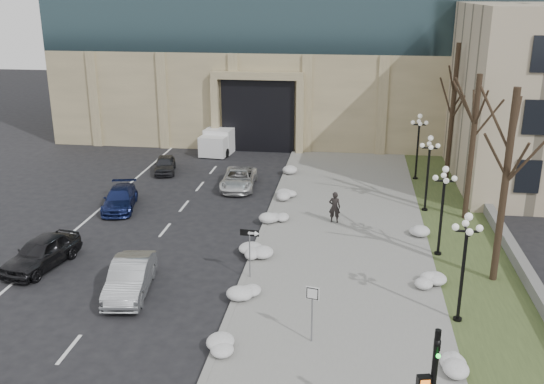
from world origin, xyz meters
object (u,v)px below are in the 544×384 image
(lamppost_c, at_px, (429,163))
(car_e, at_px, (165,164))
(car_d, at_px, (239,179))
(lamppost_b, at_px, (443,199))
(car_b, at_px, (130,278))
(car_c, at_px, (120,199))
(box_truck, at_px, (223,138))
(one_way_sign, at_px, (253,239))
(pedestrian, at_px, (335,207))
(keep_sign, at_px, (312,303))
(lamppost_a, at_px, (465,253))
(car_a, at_px, (41,252))
(lamppost_d, at_px, (418,138))

(lamppost_c, bearing_deg, car_e, 161.79)
(car_d, relative_size, lamppost_b, 0.99)
(car_b, height_order, car_c, car_b)
(box_truck, relative_size, one_way_sign, 2.61)
(pedestrian, height_order, keep_sign, keep_sign)
(lamppost_b, bearing_deg, pedestrian, 145.41)
(car_b, height_order, one_way_sign, one_way_sign)
(lamppost_b, bearing_deg, lamppost_c, 90.00)
(lamppost_b, bearing_deg, lamppost_a, -90.00)
(car_a, bearing_deg, lamppost_b, 22.59)
(one_way_sign, bearing_deg, lamppost_b, 28.49)
(car_b, distance_m, pedestrian, 12.94)
(car_c, xyz_separation_m, car_e, (0.41, 7.92, -0.03))
(pedestrian, xyz_separation_m, lamppost_c, (5.39, 2.78, 2.04))
(one_way_sign, bearing_deg, lamppost_c, 54.41)
(one_way_sign, bearing_deg, car_c, 144.04)
(pedestrian, relative_size, box_truck, 0.28)
(car_c, bearing_deg, keep_sign, -58.83)
(car_d, distance_m, one_way_sign, 13.86)
(car_b, bearing_deg, lamppost_b, 14.78)
(lamppost_b, bearing_deg, box_truck, 128.01)
(car_a, bearing_deg, car_e, 97.33)
(one_way_sign, xyz_separation_m, lamppost_d, (8.87, 16.86, 1.02))
(car_a, distance_m, car_d, 15.23)
(car_b, bearing_deg, car_d, 74.77)
(car_e, xyz_separation_m, keep_sign, (12.38, -21.36, 1.17))
(car_c, distance_m, lamppost_b, 19.27)
(car_a, distance_m, box_truck, 23.78)
(lamppost_a, bearing_deg, car_a, 172.27)
(car_d, relative_size, lamppost_c, 0.99)
(lamppost_b, xyz_separation_m, lamppost_d, (0.00, 13.00, 0.00))
(pedestrian, distance_m, lamppost_a, 11.73)
(one_way_sign, xyz_separation_m, lamppost_b, (8.87, 3.86, 1.02))
(car_c, relative_size, pedestrian, 2.41)
(car_e, bearing_deg, lamppost_b, -48.33)
(car_b, height_order, lamppost_b, lamppost_b)
(car_c, bearing_deg, lamppost_d, 12.05)
(one_way_sign, bearing_deg, pedestrian, 70.32)
(box_truck, height_order, keep_sign, keep_sign)
(car_c, relative_size, car_d, 0.94)
(box_truck, distance_m, lamppost_c, 20.22)
(keep_sign, xyz_separation_m, lamppost_d, (5.78, 21.89, 1.29))
(car_e, xyz_separation_m, lamppost_b, (18.16, -12.47, 2.46))
(car_e, height_order, pedestrian, pedestrian)
(car_e, distance_m, lamppost_b, 22.17)
(pedestrian, bearing_deg, lamppost_b, 148.42)
(car_c, xyz_separation_m, one_way_sign, (9.70, -8.41, 1.41))
(car_d, bearing_deg, lamppost_c, -17.51)
(lamppost_b, height_order, lamppost_c, same)
(car_c, relative_size, lamppost_a, 0.93)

